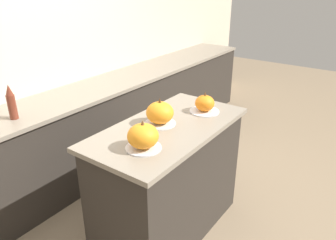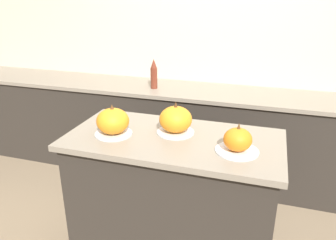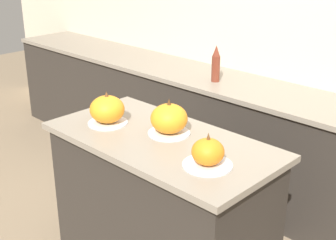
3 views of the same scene
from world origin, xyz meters
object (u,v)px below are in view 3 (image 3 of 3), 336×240
Objects in this scene: pumpkin_cake_center at (169,119)px; pumpkin_cake_right at (208,153)px; bottle_tall at (216,64)px; pumpkin_cake_left at (107,110)px.

pumpkin_cake_center is 0.41m from pumpkin_cake_right.
pumpkin_cake_right is (0.39, -0.15, -0.02)m from pumpkin_cake_center.
pumpkin_cake_center is 0.97× the size of pumpkin_cake_right.
bottle_tall is at bearing 127.32° from pumpkin_cake_right.
pumpkin_cake_left is 1.19m from bottle_tall.
pumpkin_cake_right is at bearing -52.68° from bottle_tall.
bottle_tall is (-0.16, 1.18, 0.01)m from pumpkin_cake_left.
bottle_tall is at bearing 97.97° from pumpkin_cake_left.
bottle_tall reaches higher than pumpkin_cake_left.
bottle_tall reaches higher than pumpkin_cake_right.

